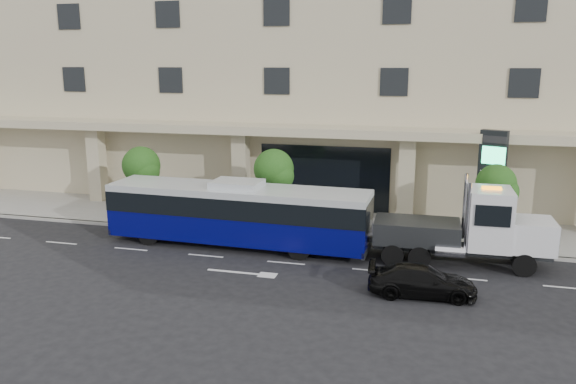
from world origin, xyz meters
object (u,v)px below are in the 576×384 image
tow_truck (470,230)px  black_sedan (422,281)px  city_bus (238,213)px  signage_pylon (491,181)px

tow_truck → black_sedan: (-1.99, -4.13, -1.06)m
city_bus → black_sedan: bearing=-22.4°
city_bus → signage_pylon: 13.47m
signage_pylon → black_sedan: bearing=-87.8°
tow_truck → signage_pylon: 5.33m
black_sedan → signage_pylon: (3.25, 9.15, 2.34)m
tow_truck → signage_pylon: (1.26, 5.02, 1.28)m
tow_truck → black_sedan: bearing=-116.5°
tow_truck → signage_pylon: bearing=75.2°
city_bus → tow_truck: size_ratio=1.50×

